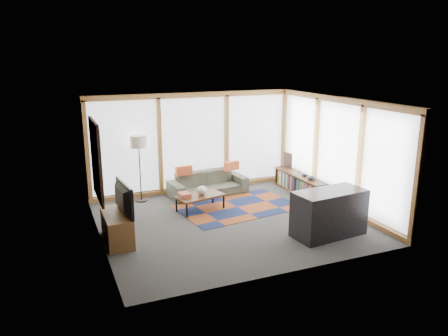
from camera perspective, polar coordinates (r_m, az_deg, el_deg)
name	(u,v)px	position (r m, az deg, el deg)	size (l,w,h in m)	color
ground	(231,221)	(9.60, 0.92, -6.93)	(5.50, 5.50, 0.00)	#2E2E2C
room_envelope	(241,145)	(9.85, 2.30, 2.98)	(5.52, 5.02, 2.62)	#453A33
rug	(237,207)	(10.43, 1.74, -5.12)	(2.72, 1.75, 0.01)	brown
sofa	(208,183)	(11.28, -2.09, -2.02)	(2.02, 0.79, 0.59)	#36382A
pillow_left	(184,171)	(10.97, -5.25, -0.34)	(0.42, 0.13, 0.23)	#B24925
pillow_right	(232,166)	(11.39, 1.00, 0.28)	(0.41, 0.12, 0.23)	#B24925
floor_lamp	(140,169)	(10.83, -10.93, -0.09)	(0.41, 0.41, 1.65)	black
coffee_table	(200,203)	(10.19, -3.12, -4.55)	(1.09, 0.54, 0.36)	#382712
book_stack	(184,195)	(10.02, -5.21, -3.53)	(0.24, 0.30, 0.10)	brown
vase	(202,190)	(10.14, -2.91, -2.95)	(0.24, 0.24, 0.21)	beige
bookshelf	(300,184)	(11.52, 9.89, -2.11)	(0.37, 2.02, 0.50)	#382712
bowl_a	(311,178)	(11.04, 11.34, -1.29)	(0.20, 0.20, 0.10)	black
bowl_b	(305,175)	(11.34, 10.50, -0.88)	(0.15, 0.15, 0.08)	black
shelf_picture	(288,160)	(12.09, 8.32, 1.01)	(0.04, 0.32, 0.42)	black
tv_console	(117,228)	(8.75, -13.80, -7.56)	(0.48, 1.14, 0.57)	brown
television	(119,199)	(8.52, -13.55, -3.92)	(1.06, 0.14, 0.61)	black
bar_counter	(329,213)	(8.98, 13.56, -5.75)	(1.46, 0.68, 0.92)	black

